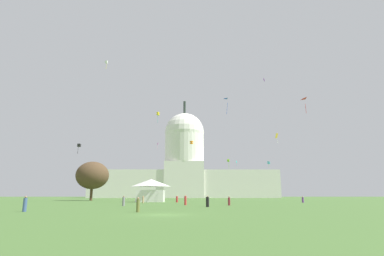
# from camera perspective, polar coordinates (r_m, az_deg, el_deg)

# --- Properties ---
(ground_plane) EXTENTS (800.00, 800.00, 0.00)m
(ground_plane) POSITION_cam_1_polar(r_m,az_deg,el_deg) (27.55, -5.34, -15.63)
(ground_plane) COLOR #42662D
(capitol_building) EXTENTS (126.48, 27.84, 68.63)m
(capitol_building) POSITION_cam_1_polar(r_m,az_deg,el_deg) (217.14, -1.43, -7.38)
(capitol_building) COLOR silver
(capitol_building) RESTS_ON ground_plane
(event_tent) EXTENTS (7.13, 5.84, 5.69)m
(event_tent) POSITION_cam_1_polar(r_m,az_deg,el_deg) (80.66, -7.61, -11.36)
(event_tent) COLOR white
(event_tent) RESTS_ON ground_plane
(tree_west_mid) EXTENTS (13.12, 12.83, 12.42)m
(tree_west_mid) POSITION_cam_1_polar(r_m,az_deg,el_deg) (106.53, -17.86, -8.30)
(tree_west_mid) COLOR #4C3823
(tree_west_mid) RESTS_ON ground_plane
(person_red_near_tree_east) EXTENTS (0.53, 0.53, 1.73)m
(person_red_near_tree_east) POSITION_cam_1_polar(r_m,az_deg,el_deg) (54.34, -1.23, -13.18)
(person_red_near_tree_east) COLOR red
(person_red_near_tree_east) RESTS_ON ground_plane
(person_grey_edge_east) EXTENTS (0.55, 0.55, 1.56)m
(person_grey_edge_east) POSITION_cam_1_polar(r_m,az_deg,el_deg) (51.39, -12.50, -13.04)
(person_grey_edge_east) COLOR gray
(person_grey_edge_east) RESTS_ON ground_plane
(person_navy_mid_center) EXTENTS (0.58, 0.58, 1.53)m
(person_navy_mid_center) POSITION_cam_1_polar(r_m,az_deg,el_deg) (87.83, -6.88, -12.83)
(person_navy_mid_center) COLOR navy
(person_navy_mid_center) RESTS_ON ground_plane
(person_black_aisle_center) EXTENTS (0.58, 0.58, 1.62)m
(person_black_aisle_center) POSITION_cam_1_polar(r_m,az_deg,el_deg) (45.83, 2.87, -13.41)
(person_black_aisle_center) COLOR black
(person_black_aisle_center) RESTS_ON ground_plane
(person_maroon_front_left) EXTENTS (0.39, 0.39, 1.48)m
(person_maroon_front_left) POSITION_cam_1_polar(r_m,az_deg,el_deg) (52.95, 6.84, -13.25)
(person_maroon_front_left) COLOR maroon
(person_maroon_front_left) RESTS_ON ground_plane
(person_tan_lawn_far_left) EXTENTS (0.44, 0.44, 1.56)m
(person_tan_lawn_far_left) POSITION_cam_1_polar(r_m,az_deg,el_deg) (68.95, -8.99, -12.92)
(person_tan_lawn_far_left) COLOR tan
(person_tan_lawn_far_left) RESTS_ON ground_plane
(person_red_back_center) EXTENTS (0.64, 0.64, 1.60)m
(person_red_back_center) POSITION_cam_1_polar(r_m,az_deg,el_deg) (75.13, -2.79, -12.98)
(person_red_back_center) COLOR red
(person_red_back_center) RESTS_ON ground_plane
(person_olive_back_left) EXTENTS (0.47, 0.47, 1.44)m
(person_olive_back_left) POSITION_cam_1_polar(r_m,az_deg,el_deg) (32.05, -9.92, -13.85)
(person_olive_back_left) COLOR olive
(person_olive_back_left) RESTS_ON ground_plane
(person_denim_mid_left) EXTENTS (0.52, 0.52, 1.58)m
(person_denim_mid_left) POSITION_cam_1_polar(r_m,az_deg,el_deg) (36.64, -28.40, -12.28)
(person_denim_mid_left) COLOR #3D5684
(person_denim_mid_left) RESTS_ON ground_plane
(person_purple_deep_crowd) EXTENTS (0.62, 0.62, 1.46)m
(person_purple_deep_crowd) POSITION_cam_1_polar(r_m,az_deg,el_deg) (77.14, 19.73, -12.33)
(person_purple_deep_crowd) COLOR #703D93
(person_purple_deep_crowd) RESTS_ON ground_plane
(kite_violet_high) EXTENTS (0.49, 1.21, 1.42)m
(kite_violet_high) POSITION_cam_1_polar(r_m,az_deg,el_deg) (133.59, 13.12, 8.65)
(kite_violet_high) COLOR purple
(kite_turquoise_mid) EXTENTS (0.66, 0.86, 2.80)m
(kite_turquoise_mid) POSITION_cam_1_polar(r_m,az_deg,el_deg) (167.37, 8.19, -6.25)
(kite_turquoise_mid) COLOR teal
(kite_gold_mid) EXTENTS (0.99, 1.33, 3.17)m
(kite_gold_mid) POSITION_cam_1_polar(r_m,az_deg,el_deg) (94.37, 15.33, -1.45)
(kite_gold_mid) COLOR gold
(kite_orange_mid) EXTENTS (1.45, 1.45, 1.20)m
(kite_orange_mid) POSITION_cam_1_polar(r_m,az_deg,el_deg) (129.26, -0.09, -2.68)
(kite_orange_mid) COLOR orange
(kite_red_mid) EXTENTS (0.95, 1.80, 2.91)m
(kite_red_mid) POSITION_cam_1_polar(r_m,az_deg,el_deg) (70.58, 20.17, 4.65)
(kite_red_mid) COLOR red
(kite_yellow_mid) EXTENTS (1.26, 1.26, 4.18)m
(kite_yellow_mid) POSITION_cam_1_polar(r_m,az_deg,el_deg) (118.04, -6.28, 2.62)
(kite_yellow_mid) COLOR yellow
(kite_blue_mid) EXTENTS (1.33, 1.31, 3.53)m
(kite_blue_mid) POSITION_cam_1_polar(r_m,az_deg,el_deg) (77.40, 6.49, 4.79)
(kite_blue_mid) COLOR blue
(kite_cyan_low) EXTENTS (1.41, 1.38, 2.94)m
(kite_cyan_low) POSITION_cam_1_polar(r_m,az_deg,el_deg) (147.74, 13.94, -6.23)
(kite_cyan_low) COLOR #33BCDB
(kite_lime_low) EXTENTS (0.91, 0.96, 3.44)m
(kite_lime_low) POSITION_cam_1_polar(r_m,az_deg,el_deg) (113.00, 6.70, -5.98)
(kite_lime_low) COLOR #8CD133
(kite_black_low) EXTENTS (0.85, 0.86, 2.71)m
(kite_black_low) POSITION_cam_1_polar(r_m,az_deg,el_deg) (90.05, -20.08, -3.03)
(kite_black_low) COLOR black
(kite_white_high) EXTENTS (0.93, 0.98, 3.23)m
(kite_white_high) POSITION_cam_1_polar(r_m,az_deg,el_deg) (117.29, -15.49, 11.62)
(kite_white_high) COLOR white
(kite_magenta_mid) EXTENTS (0.63, 0.77, 4.15)m
(kite_magenta_mid) POSITION_cam_1_polar(r_m,az_deg,el_deg) (182.29, -6.34, -3.06)
(kite_magenta_mid) COLOR #D1339E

